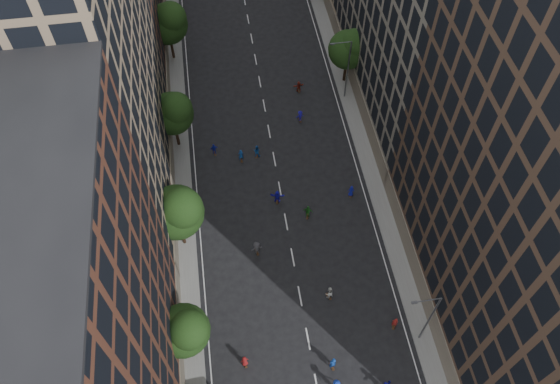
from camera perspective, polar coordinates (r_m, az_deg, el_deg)
The scene contains 25 objects.
ground at distance 68.12m, azimuth -1.09°, elevation 6.05°, with size 240.00×240.00×0.00m, color black.
sidewalk_left at distance 73.30m, azimuth -11.39°, elevation 9.26°, with size 4.00×105.00×0.15m, color slate.
sidewalk_right at distance 75.08m, azimuth 7.37°, elevation 11.32°, with size 4.00×105.00×0.15m, color slate.
bldg_left_a at distance 41.56m, azimuth -22.89°, elevation -13.63°, with size 14.00×22.00×30.00m, color #562E20.
bldg_left_b at distance 54.07m, azimuth -21.38°, elevation 11.40°, with size 14.00×26.00×34.00m, color #8D765C.
tree_left_1 at distance 49.44m, azimuth -9.91°, elevation -14.04°, with size 4.80×4.80×8.21m.
tree_left_2 at distance 54.43m, azimuth -10.62°, elevation -1.98°, with size 5.60×5.60×9.45m.
tree_left_3 at distance 63.77m, azimuth -11.10°, elevation 8.19°, with size 5.00×5.00×8.58m.
tree_left_4 at distance 75.67m, azimuth -11.60°, elevation 17.00°, with size 5.40×5.40×9.08m.
tree_right_a at distance 71.54m, azimuth 7.29°, elevation 14.71°, with size 5.00×5.00×8.39m.
streetlamp_near at distance 51.33m, azimuth 15.24°, elevation -12.48°, with size 2.64×0.22×9.06m.
streetlamp_far at distance 69.53m, azimuth 6.95°, elevation 12.86°, with size 2.64×0.22×9.06m.
skater_1 at distance 52.84m, azimuth 5.53°, elevation -17.37°, with size 0.70×0.46×1.92m, color #123B97.
skater_6 at distance 52.95m, azimuth -3.71°, elevation -17.23°, with size 0.77×0.50×1.57m, color maroon.
skater_7 at distance 55.26m, azimuth 11.90°, elevation -13.21°, with size 0.58×0.38×1.59m, color #A11F1A.
skater_8 at distance 55.49m, azimuth 5.15°, elevation -10.45°, with size 0.86×0.67×1.77m, color silver.
skater_9 at distance 57.64m, azimuth -2.45°, elevation -5.87°, with size 1.18×0.68×1.83m, color #3C3B40.
skater_10 at distance 60.03m, azimuth 2.94°, elevation -2.09°, with size 1.09×0.45×1.85m, color #206A20.
skater_11 at distance 61.15m, azimuth -0.28°, elevation -0.50°, with size 1.63×0.52×1.76m, color #1D16BA.
skater_12 at distance 62.26m, azimuth 7.45°, elevation 0.08°, with size 0.75×0.49×1.53m, color #11168D.
skater_13 at distance 64.93m, azimuth -4.11°, elevation 3.83°, with size 0.65×0.42×1.77m, color #124296.
skater_14 at distance 65.25m, azimuth -2.44°, elevation 4.28°, with size 0.84×0.66×1.74m, color #124494.
skater_15 at distance 69.14m, azimuth 2.11°, elevation 7.92°, with size 1.02×0.59×1.58m, color #191191.
skater_16 at distance 65.96m, azimuth -6.89°, elevation 4.46°, with size 0.93×0.39×1.59m, color #1621B3.
skater_17 at distance 72.88m, azimuth 1.97°, elevation 10.94°, with size 1.44×0.46×1.55m, color maroon.
Camera 1 is at (-5.52, -4.83, 50.99)m, focal length 35.00 mm.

